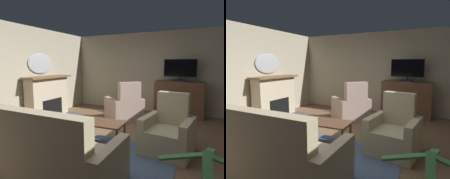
{
  "view_description": "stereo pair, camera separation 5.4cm",
  "coord_description": "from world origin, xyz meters",
  "views": [
    {
      "loc": [
        1.52,
        -3.0,
        1.61
      ],
      "look_at": [
        -0.14,
        0.45,
        1.08
      ],
      "focal_mm": 30.7,
      "sensor_mm": 36.0,
      "label": 1
    },
    {
      "loc": [
        1.57,
        -2.97,
        1.61
      ],
      "look_at": [
        -0.14,
        0.45,
        1.08
      ],
      "focal_mm": 30.7,
      "sensor_mm": 36.0,
      "label": 2
    }
  ],
  "objects": [
    {
      "name": "rug_central",
      "position": [
        0.19,
        -0.49,
        0.01
      ],
      "size": [
        2.04,
        2.17,
        0.01
      ],
      "primitive_type": "cube",
      "color": "slate",
      "rests_on": "ground_plane"
    },
    {
      "name": "television",
      "position": [
        0.87,
        2.93,
        1.42
      ],
      "size": [
        0.92,
        0.2,
        0.66
      ],
      "color": "black",
      "rests_on": "tv_cabinet"
    },
    {
      "name": "armchair_beside_cabinet",
      "position": [
        -0.48,
        1.97,
        0.34
      ],
      "size": [
        1.25,
        1.25,
        1.11
      ],
      "color": "#BC9E8E",
      "rests_on": "ground_plane"
    },
    {
      "name": "wall_mirror_oval",
      "position": [
        -2.8,
        1.16,
        1.6
      ],
      "size": [
        0.06,
        0.9,
        0.58
      ],
      "primitive_type": "ellipsoid",
      "color": "#B2B7BF"
    },
    {
      "name": "ground_plane",
      "position": [
        0.0,
        0.0,
        -0.02
      ],
      "size": [
        6.26,
        7.17,
        0.04
      ],
      "primitive_type": "cube",
      "color": "brown"
    },
    {
      "name": "cat",
      "position": [
        -1.23,
        0.96,
        0.11
      ],
      "size": [
        0.24,
        0.68,
        0.23
      ],
      "color": "tan",
      "rests_on": "ground_plane"
    },
    {
      "name": "tv_cabinet",
      "position": [
        0.87,
        2.99,
        0.51
      ],
      "size": [
        1.4,
        0.52,
        1.07
      ],
      "color": "#402A1C",
      "rests_on": "ground_plane"
    },
    {
      "name": "tv_remote",
      "position": [
        -0.57,
        0.2,
        0.49
      ],
      "size": [
        0.18,
        0.08,
        0.02
      ],
      "primitive_type": "cube",
      "rotation": [
        0.0,
        0.0,
        6.1
      ],
      "color": "black",
      "rests_on": "coffee_table"
    },
    {
      "name": "wall_left",
      "position": [
        -2.88,
        0.0,
        1.31
      ],
      "size": [
        0.1,
        7.17,
        2.61
      ],
      "primitive_type": "cube",
      "color": "#B2A88E",
      "rests_on": "ground_plane"
    },
    {
      "name": "armchair_by_fireplace",
      "position": [
        0.99,
        0.45,
        0.34
      ],
      "size": [
        0.93,
        0.91,
        1.07
      ],
      "color": "tan",
      "rests_on": "ground_plane"
    },
    {
      "name": "coffee_table",
      "position": [
        -0.35,
        0.16,
        0.42
      ],
      "size": [
        1.17,
        0.61,
        0.48
      ],
      "color": "brown",
      "rests_on": "ground_plane"
    },
    {
      "name": "fireplace",
      "position": [
        -2.55,
        1.16,
        0.59
      ],
      "size": [
        0.83,
        1.55,
        1.24
      ],
      "color": "#4C4C51",
      "rests_on": "ground_plane"
    },
    {
      "name": "wall_back",
      "position": [
        0.0,
        3.34,
        1.31
      ],
      "size": [
        6.26,
        0.1,
        2.61
      ],
      "primitive_type": "cube",
      "color": "#B2A88E",
      "rests_on": "ground_plane"
    },
    {
      "name": "sofa_floral",
      "position": [
        -0.36,
        -1.13,
        0.34
      ],
      "size": [
        2.01,
        0.9,
        1.04
      ],
      "color": "tan",
      "rests_on": "ground_plane"
    }
  ]
}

